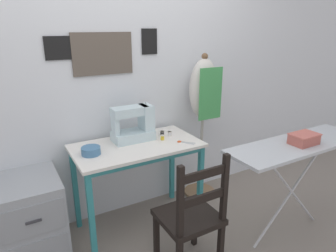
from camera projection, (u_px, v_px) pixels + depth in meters
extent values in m
plane|color=gray|center=(154.00, 243.00, 2.43)|extent=(14.00, 14.00, 0.00)
cube|color=silver|center=(118.00, 76.00, 2.55)|extent=(10.00, 0.05, 2.55)
cube|color=brown|center=(103.00, 54.00, 2.40)|extent=(0.50, 0.02, 0.33)
cube|color=black|center=(58.00, 48.00, 2.22)|extent=(0.20, 0.01, 0.17)
cube|color=black|center=(149.00, 42.00, 2.57)|extent=(0.14, 0.01, 0.21)
cube|color=silver|center=(137.00, 146.00, 2.43)|extent=(1.02, 0.56, 0.02)
cube|color=teal|center=(150.00, 160.00, 2.24)|extent=(0.94, 0.03, 0.04)
cube|color=teal|center=(92.00, 219.00, 2.13)|extent=(0.04, 0.04, 0.74)
cube|color=teal|center=(200.00, 186.00, 2.57)|extent=(0.04, 0.04, 0.74)
cube|color=teal|center=(75.00, 189.00, 2.53)|extent=(0.04, 0.04, 0.74)
cube|color=teal|center=(172.00, 165.00, 2.97)|extent=(0.04, 0.04, 0.74)
cube|color=silver|center=(133.00, 136.00, 2.50)|extent=(0.34, 0.19, 0.08)
cube|color=silver|center=(146.00, 117.00, 2.51)|extent=(0.09, 0.16, 0.21)
cube|color=silver|center=(130.00, 111.00, 2.42)|extent=(0.29, 0.14, 0.07)
cube|color=silver|center=(115.00, 126.00, 2.40)|extent=(0.04, 0.10, 0.14)
cylinder|color=#B22D2D|center=(152.00, 116.00, 2.54)|extent=(0.02, 0.06, 0.06)
cylinder|color=#99999E|center=(146.00, 103.00, 2.48)|extent=(0.01, 0.01, 0.02)
cylinder|color=teal|center=(91.00, 151.00, 2.23)|extent=(0.14, 0.14, 0.06)
cylinder|color=#243D54|center=(91.00, 148.00, 2.22)|extent=(0.11, 0.11, 0.01)
cube|color=silver|center=(188.00, 143.00, 2.46)|extent=(0.09, 0.09, 0.00)
cube|color=silver|center=(188.00, 143.00, 2.44)|extent=(0.07, 0.11, 0.00)
torus|color=#DB511E|center=(179.00, 142.00, 2.47)|extent=(0.03, 0.03, 0.01)
torus|color=#DB511E|center=(179.00, 141.00, 2.48)|extent=(0.03, 0.03, 0.01)
cylinder|color=yellow|center=(162.00, 138.00, 2.51)|extent=(0.03, 0.03, 0.04)
cylinder|color=beige|center=(162.00, 135.00, 2.51)|extent=(0.04, 0.04, 0.00)
cylinder|color=beige|center=(162.00, 140.00, 2.52)|extent=(0.04, 0.04, 0.00)
cylinder|color=black|center=(162.00, 133.00, 2.63)|extent=(0.03, 0.03, 0.03)
cylinder|color=beige|center=(162.00, 131.00, 2.63)|extent=(0.04, 0.04, 0.00)
cylinder|color=beige|center=(162.00, 135.00, 2.64)|extent=(0.04, 0.04, 0.00)
cylinder|color=silver|center=(170.00, 134.00, 2.61)|extent=(0.03, 0.03, 0.04)
cylinder|color=beige|center=(170.00, 132.00, 2.60)|extent=(0.04, 0.04, 0.00)
cylinder|color=beige|center=(170.00, 136.00, 2.62)|extent=(0.04, 0.04, 0.00)
cube|color=black|center=(188.00, 217.00, 2.08)|extent=(0.40, 0.38, 0.04)
cube|color=black|center=(156.00, 237.00, 2.20)|extent=(0.04, 0.04, 0.39)
cube|color=black|center=(195.00, 223.00, 2.36)|extent=(0.04, 0.04, 0.39)
cube|color=black|center=(220.00, 248.00, 2.10)|extent=(0.04, 0.04, 0.39)
cube|color=black|center=(180.00, 202.00, 1.79)|extent=(0.04, 0.04, 0.48)
cube|color=black|center=(224.00, 188.00, 1.95)|extent=(0.04, 0.04, 0.48)
cube|color=black|center=(204.00, 174.00, 1.82)|extent=(0.34, 0.02, 0.06)
cube|color=black|center=(203.00, 198.00, 1.88)|extent=(0.34, 0.02, 0.06)
cube|color=#93999E|center=(32.00, 218.00, 2.23)|extent=(0.44, 0.51, 0.64)
cube|color=gray|center=(33.00, 221.00, 1.97)|extent=(0.40, 0.01, 0.23)
cube|color=#333338|center=(34.00, 222.00, 1.96)|extent=(0.10, 0.01, 0.02)
cylinder|color=#846647|center=(200.00, 192.00, 3.16)|extent=(0.32, 0.32, 0.03)
cylinder|color=#ADA89E|center=(201.00, 152.00, 3.02)|extent=(0.03, 0.03, 0.89)
ellipsoid|color=beige|center=(204.00, 89.00, 2.82)|extent=(0.29, 0.21, 0.57)
sphere|color=brown|center=(205.00, 56.00, 2.72)|extent=(0.06, 0.06, 0.06)
cube|color=#3D934C|center=(211.00, 94.00, 2.73)|extent=(0.25, 0.01, 0.48)
cube|color=#ADB2B7|center=(299.00, 144.00, 2.30)|extent=(1.23, 0.37, 0.02)
cylinder|color=#B7B7BC|center=(292.00, 191.00, 2.43)|extent=(0.75, 0.02, 0.82)
cylinder|color=#B7B7BC|center=(292.00, 191.00, 2.43)|extent=(0.75, 0.02, 0.82)
cube|color=#AD564C|center=(304.00, 139.00, 2.26)|extent=(0.20, 0.14, 0.07)
cube|color=#BE5F54|center=(305.00, 134.00, 2.25)|extent=(0.22, 0.15, 0.01)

